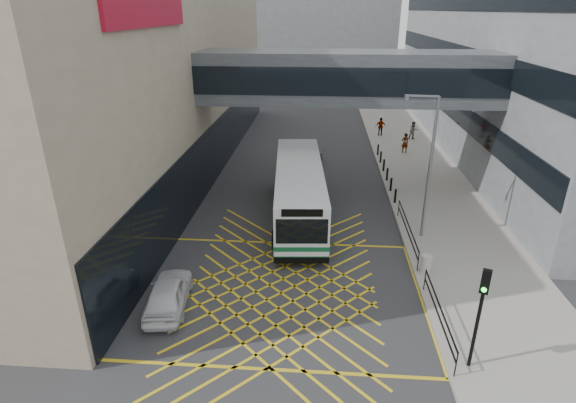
% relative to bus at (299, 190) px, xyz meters
% --- Properties ---
extents(ground, '(120.00, 120.00, 0.00)m').
position_rel_bus_xyz_m(ground, '(-0.35, -7.75, -1.72)').
color(ground, '#333335').
extents(building_whsmith, '(24.17, 42.00, 16.00)m').
position_rel_bus_xyz_m(building_whsmith, '(-18.34, 8.25, 6.27)').
color(building_whsmith, tan).
rests_on(building_whsmith, ground).
extents(building_far, '(28.00, 16.00, 18.00)m').
position_rel_bus_xyz_m(building_far, '(-2.35, 52.25, 7.28)').
color(building_far, gray).
rests_on(building_far, ground).
extents(skybridge, '(20.00, 4.10, 3.00)m').
position_rel_bus_xyz_m(skybridge, '(2.65, 4.25, 5.78)').
color(skybridge, '#464B50').
rests_on(skybridge, ground).
extents(pavement, '(6.00, 54.00, 0.16)m').
position_rel_bus_xyz_m(pavement, '(8.65, 7.25, -1.64)').
color(pavement, gray).
rests_on(pavement, ground).
extents(box_junction, '(12.00, 9.00, 0.01)m').
position_rel_bus_xyz_m(box_junction, '(-0.35, -7.75, -1.72)').
color(box_junction, gold).
rests_on(box_junction, ground).
extents(bus, '(3.51, 11.65, 3.22)m').
position_rel_bus_xyz_m(bus, '(0.00, 0.00, 0.00)').
color(bus, silver).
rests_on(bus, ground).
extents(car_white, '(2.19, 4.33, 1.32)m').
position_rel_bus_xyz_m(car_white, '(-4.85, -9.05, -1.06)').
color(car_white, silver).
rests_on(car_white, ground).
extents(car_dark, '(2.42, 5.00, 1.51)m').
position_rel_bus_xyz_m(car_dark, '(-0.20, 1.66, -0.97)').
color(car_dark, black).
rests_on(car_dark, ground).
extents(car_silver, '(3.32, 4.69, 1.35)m').
position_rel_bus_xyz_m(car_silver, '(-0.07, 11.59, -1.05)').
color(car_silver, gray).
rests_on(car_silver, ground).
extents(traffic_light, '(0.32, 0.46, 3.89)m').
position_rel_bus_xyz_m(traffic_light, '(6.39, -11.79, 0.97)').
color(traffic_light, black).
rests_on(traffic_light, pavement).
extents(street_lamp, '(1.69, 0.28, 7.42)m').
position_rel_bus_xyz_m(street_lamp, '(6.50, -2.16, 2.66)').
color(street_lamp, slate).
rests_on(street_lamp, pavement).
extents(litter_bin, '(0.50, 0.50, 0.86)m').
position_rel_bus_xyz_m(litter_bin, '(6.14, -5.84, -1.13)').
color(litter_bin, '#ADA89E').
rests_on(litter_bin, pavement).
extents(kerb_railings, '(0.05, 12.54, 1.00)m').
position_rel_bus_xyz_m(kerb_railings, '(5.80, -5.97, -0.85)').
color(kerb_railings, black).
rests_on(kerb_railings, pavement).
extents(bollards, '(0.14, 10.14, 0.90)m').
position_rel_bus_xyz_m(bollards, '(5.90, 7.25, -1.11)').
color(bollards, black).
rests_on(bollards, pavement).
extents(pedestrian_a, '(0.74, 0.59, 1.65)m').
position_rel_bus_xyz_m(pedestrian_a, '(8.19, 13.12, -0.74)').
color(pedestrian_a, gray).
rests_on(pedestrian_a, pavement).
extents(pedestrian_b, '(0.87, 0.59, 1.64)m').
position_rel_bus_xyz_m(pedestrian_b, '(9.64, 17.37, -0.74)').
color(pedestrian_b, gray).
rests_on(pedestrian_b, pavement).
extents(pedestrian_c, '(1.03, 0.54, 1.70)m').
position_rel_bus_xyz_m(pedestrian_c, '(6.80, 18.57, -0.72)').
color(pedestrian_c, gray).
rests_on(pedestrian_c, pavement).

